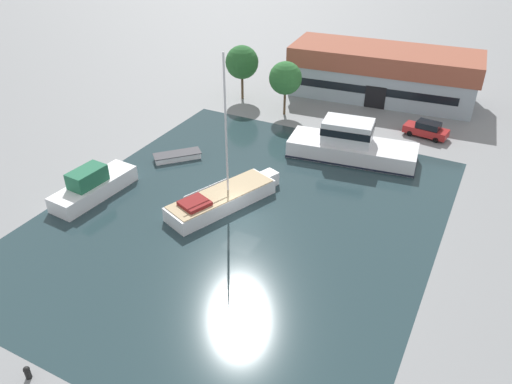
{
  "coord_description": "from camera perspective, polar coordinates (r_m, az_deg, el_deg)",
  "views": [
    {
      "loc": [
        16.18,
        -28.55,
        22.98
      ],
      "look_at": [
        0.0,
        2.67,
        1.0
      ],
      "focal_mm": 35.0,
      "sensor_mm": 36.0,
      "label": 1
    }
  ],
  "objects": [
    {
      "name": "quay_tree_near_building",
      "position": [
        57.11,
        3.38,
        12.86
      ],
      "size": [
        3.69,
        3.69,
        6.16
      ],
      "color": "brown",
      "rests_on": "ground"
    },
    {
      "name": "parked_car",
      "position": [
        55.69,
        18.9,
        6.79
      ],
      "size": [
        4.68,
        2.36,
        1.68
      ],
      "rotation": [
        0.0,
        0.0,
        1.44
      ],
      "color": "maroon",
      "rests_on": "ground"
    },
    {
      "name": "mooring_bollard",
      "position": [
        31.2,
        -24.68,
        -18.2
      ],
      "size": [
        0.36,
        0.36,
        0.84
      ],
      "color": "black",
      "rests_on": "ground"
    },
    {
      "name": "small_dinghy",
      "position": [
        49.1,
        -8.97,
        4.09
      ],
      "size": [
        4.24,
        4.37,
        0.61
      ],
      "rotation": [
        0.0,
        0.0,
        2.39
      ],
      "color": "white",
      "rests_on": "water_canal"
    },
    {
      "name": "warehouse_building",
      "position": [
        64.49,
        14.31,
        13.04
      ],
      "size": [
        22.97,
        10.09,
        6.02
      ],
      "rotation": [
        0.0,
        0.0,
        0.09
      ],
      "color": "#99A8B2",
      "rests_on": "ground"
    },
    {
      "name": "sailboat_moored",
      "position": [
        41.27,
        -3.78,
        -0.7
      ],
      "size": [
        6.09,
        10.8,
        12.75
      ],
      "rotation": [
        0.0,
        0.0,
        -0.37
      ],
      "color": "white",
      "rests_on": "water_canal"
    },
    {
      "name": "ground_plane",
      "position": [
        40.07,
        -1.76,
        -3.01
      ],
      "size": [
        440.0,
        440.0,
        0.0
      ],
      "primitive_type": "plane",
      "color": "gray"
    },
    {
      "name": "water_canal",
      "position": [
        40.07,
        -1.76,
        -3.01
      ],
      "size": [
        29.68,
        35.63,
        0.01
      ],
      "primitive_type": "cube",
      "color": "#23383D",
      "rests_on": "ground"
    },
    {
      "name": "cabin_boat",
      "position": [
        44.52,
        -18.14,
        0.66
      ],
      "size": [
        3.08,
        8.04,
        2.76
      ],
      "rotation": [
        0.0,
        0.0,
        -0.07
      ],
      "color": "white",
      "rests_on": "water_canal"
    },
    {
      "name": "motor_cruiser",
      "position": [
        49.13,
        10.76,
        5.32
      ],
      "size": [
        12.72,
        5.8,
        3.82
      ],
      "rotation": [
        0.0,
        0.0,
        1.71
      ],
      "color": "silver",
      "rests_on": "water_canal"
    },
    {
      "name": "quay_tree_by_water",
      "position": [
        61.6,
        -1.61,
        14.59
      ],
      "size": [
        3.97,
        3.97,
        6.56
      ],
      "color": "brown",
      "rests_on": "ground"
    }
  ]
}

